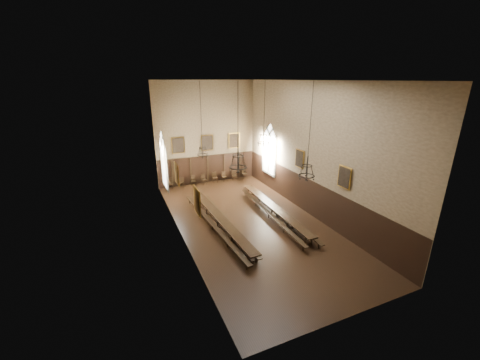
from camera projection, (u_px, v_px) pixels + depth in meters
floor at (249, 223)px, 19.56m from camera, size 9.00×18.00×0.02m
ceiling at (251, 80)px, 16.61m from camera, size 9.00×18.00×0.02m
wall_back at (206, 134)px, 25.89m from camera, size 9.00×0.02×9.00m
wall_front at (360, 217)px, 10.27m from camera, size 9.00×0.02×9.00m
wall_left at (177, 165)px, 16.39m from camera, size 0.02×18.00×9.00m
wall_right at (311, 151)px, 19.78m from camera, size 0.02×18.00×9.00m
wainscot_panelling at (250, 206)px, 19.15m from camera, size 9.00×18.00×2.50m
table_left at (221, 223)px, 18.73m from camera, size 1.03×9.41×0.73m
table_right at (274, 212)px, 20.37m from camera, size 0.88×9.11×0.71m
bench_left_outer at (212, 226)px, 18.59m from camera, size 0.91×10.07×0.45m
bench_left_inner at (228, 223)px, 18.96m from camera, size 0.31×9.19×0.41m
bench_right_inner at (269, 214)px, 20.15m from camera, size 0.74×9.50×0.43m
bench_right_outer at (283, 214)px, 20.29m from camera, size 0.84×9.25×0.42m
chair_0 at (170, 186)px, 25.48m from camera, size 0.52×0.52×0.97m
chair_1 at (182, 184)px, 25.90m from camera, size 0.44×0.44×0.86m
chair_2 at (193, 183)px, 26.31m from camera, size 0.42×0.42×0.89m
chair_3 at (204, 181)px, 26.59m from camera, size 0.51×0.51×0.94m
chair_4 at (215, 179)px, 27.11m from camera, size 0.43×0.43×0.94m
chair_5 at (224, 178)px, 27.41m from camera, size 0.46×0.46×0.89m
chair_6 at (234, 177)px, 27.78m from camera, size 0.47×0.47×0.89m
chair_7 at (244, 175)px, 28.20m from camera, size 0.44×0.44×0.98m
chandelier_back_left at (202, 149)px, 19.81m from camera, size 0.76×0.76×4.94m
chandelier_back_right at (264, 139)px, 21.05m from camera, size 0.87×0.87×4.45m
chandelier_front_left at (238, 162)px, 15.40m from camera, size 0.94×0.94×4.50m
chandelier_front_right at (307, 170)px, 16.69m from camera, size 0.93×0.93×5.34m
portrait_back_0 at (178, 145)px, 25.06m from camera, size 1.10×0.12×1.40m
portrait_back_1 at (207, 143)px, 26.04m from camera, size 1.10×0.12×1.40m
portrait_back_2 at (234, 140)px, 27.02m from camera, size 1.10×0.12×1.40m
portrait_left_0 at (177, 174)px, 17.56m from camera, size 0.12×1.00×1.30m
portrait_left_1 at (197, 201)px, 13.66m from camera, size 0.12×1.00×1.30m
portrait_right_0 at (300, 159)px, 20.86m from camera, size 0.12×1.00×1.30m
portrait_right_1 at (344, 177)px, 16.96m from camera, size 0.12×1.00×1.30m
window_right at (269, 150)px, 24.88m from camera, size 0.20×2.20×4.60m
window_left at (163, 161)px, 21.54m from camera, size 0.20×2.20×4.60m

